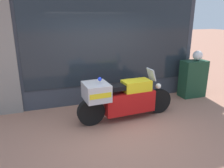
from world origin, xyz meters
TOP-DOWN VIEW (x-y plane):
  - ground_plane at (0.00, 0.00)m, footprint 60.00×60.00m
  - shop_building at (-0.41, 2.00)m, footprint 5.96×0.55m
  - window_display at (0.38, 2.03)m, footprint 4.60×0.30m
  - paramedic_motorcycle at (0.20, 0.58)m, footprint 2.44×0.65m
  - utility_cabinet at (2.84, 1.37)m, footprint 0.75×0.43m
  - white_helmet at (2.95, 1.40)m, footprint 0.29×0.29m

SIDE VIEW (x-z plane):
  - ground_plane at x=0.00m, z-range 0.00..0.00m
  - window_display at x=0.38m, z-range -0.54..1.50m
  - utility_cabinet at x=2.84m, z-range 0.00..1.12m
  - paramedic_motorcycle at x=0.20m, z-range -0.03..1.15m
  - white_helmet at x=2.95m, z-range 1.12..1.41m
  - shop_building at x=-0.41m, z-range 0.01..3.73m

